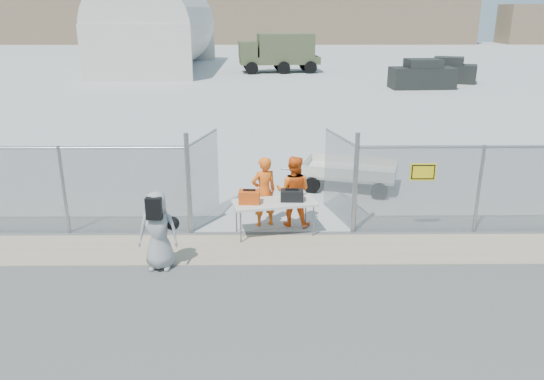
{
  "coord_description": "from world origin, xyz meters",
  "views": [
    {
      "loc": [
        -0.1,
        -10.06,
        5.22
      ],
      "look_at": [
        0.0,
        2.0,
        1.1
      ],
      "focal_mm": 35.0,
      "sensor_mm": 36.0,
      "label": 1
    }
  ],
  "objects_px": {
    "security_worker_left": "(264,192)",
    "utility_trailer": "(349,174)",
    "visitor": "(158,231)",
    "security_worker_right": "(293,191)",
    "folding_table": "(274,218)"
  },
  "relations": [
    {
      "from": "security_worker_left",
      "to": "folding_table",
      "type": "bearing_deg",
      "value": 91.82
    },
    {
      "from": "security_worker_left",
      "to": "security_worker_right",
      "type": "bearing_deg",
      "value": 157.36
    },
    {
      "from": "folding_table",
      "to": "security_worker_right",
      "type": "bearing_deg",
      "value": 37.85
    },
    {
      "from": "security_worker_left",
      "to": "utility_trailer",
      "type": "height_order",
      "value": "security_worker_left"
    },
    {
      "from": "folding_table",
      "to": "utility_trailer",
      "type": "xyz_separation_m",
      "value": [
        2.34,
        3.53,
        0.02
      ]
    },
    {
      "from": "folding_table",
      "to": "visitor",
      "type": "distance_m",
      "value": 3.04
    },
    {
      "from": "folding_table",
      "to": "utility_trailer",
      "type": "height_order",
      "value": "utility_trailer"
    },
    {
      "from": "visitor",
      "to": "utility_trailer",
      "type": "bearing_deg",
      "value": 50.35
    },
    {
      "from": "visitor",
      "to": "folding_table",
      "type": "bearing_deg",
      "value": 38.16
    },
    {
      "from": "utility_trailer",
      "to": "security_worker_left",
      "type": "bearing_deg",
      "value": -114.29
    },
    {
      "from": "visitor",
      "to": "security_worker_left",
      "type": "bearing_deg",
      "value": 49.24
    },
    {
      "from": "utility_trailer",
      "to": "security_worker_right",
      "type": "bearing_deg",
      "value": -105.14
    },
    {
      "from": "visitor",
      "to": "utility_trailer",
      "type": "height_order",
      "value": "visitor"
    },
    {
      "from": "visitor",
      "to": "utility_trailer",
      "type": "relative_size",
      "value": 0.47
    },
    {
      "from": "folding_table",
      "to": "utility_trailer",
      "type": "bearing_deg",
      "value": 44.45
    }
  ]
}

